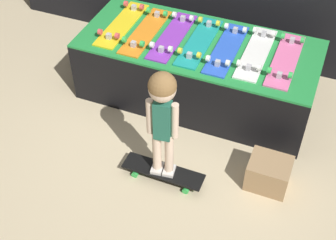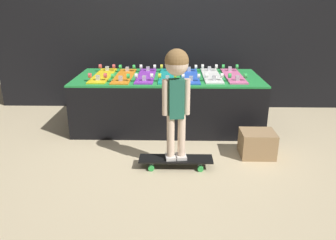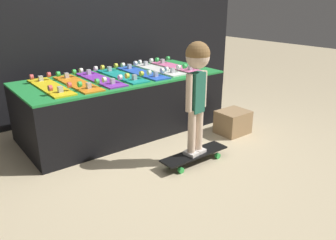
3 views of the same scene
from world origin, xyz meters
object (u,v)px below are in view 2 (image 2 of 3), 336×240
storage_box (257,144)px  child (177,84)px  skateboard_blue_on_rack (190,75)px  skateboard_pink_on_rack (233,75)px  skateboard_teal_on_rack (168,75)px  skateboard_orange_on_rack (124,75)px  skateboard_purple_on_rack (146,75)px  skateboard_on_floor (176,160)px  skateboard_yellow_on_rack (103,75)px  skateboard_white_on_rack (211,75)px

storage_box → child: bearing=-161.9°
skateboard_blue_on_rack → skateboard_pink_on_rack: size_ratio=1.00×
skateboard_teal_on_rack → skateboard_pink_on_rack: (0.76, 0.02, 0.00)m
child → storage_box: 1.06m
skateboard_orange_on_rack → skateboard_purple_on_rack: (0.25, 0.02, 0.00)m
skateboard_on_floor → skateboard_orange_on_rack: bearing=119.7°
skateboard_yellow_on_rack → storage_box: bearing=-26.5°
skateboard_pink_on_rack → storage_box: (0.13, -0.84, -0.50)m
skateboard_purple_on_rack → skateboard_yellow_on_rack: bearing=178.9°
storage_box → skateboard_pink_on_rack: bearing=98.6°
skateboard_yellow_on_rack → skateboard_orange_on_rack: size_ratio=1.00×
skateboard_orange_on_rack → skateboard_white_on_rack: (1.01, 0.05, 0.00)m
skateboard_yellow_on_rack → skateboard_teal_on_rack: size_ratio=1.00×
skateboard_blue_on_rack → skateboard_white_on_rack: same height
skateboard_yellow_on_rack → skateboard_pink_on_rack: 1.52m
skateboard_white_on_rack → skateboard_on_floor: skateboard_white_on_rack is taller
skateboard_teal_on_rack → storage_box: (0.88, -0.82, -0.50)m
skateboard_orange_on_rack → storage_box: size_ratio=2.44×
skateboard_blue_on_rack → skateboard_on_floor: skateboard_blue_on_rack is taller
skateboard_white_on_rack → storage_box: size_ratio=2.44×
storage_box → skateboard_yellow_on_rack: bearing=153.5°
skateboard_purple_on_rack → skateboard_teal_on_rack: bearing=1.8°
storage_box → skateboard_orange_on_rack: bearing=150.4°
skateboard_purple_on_rack → storage_box: bearing=-35.4°
skateboard_teal_on_rack → skateboard_pink_on_rack: bearing=1.4°
skateboard_white_on_rack → child: (-0.41, -1.10, 0.16)m
skateboard_yellow_on_rack → skateboard_purple_on_rack: (0.51, -0.01, 0.00)m
skateboard_purple_on_rack → skateboard_blue_on_rack: same height
skateboard_yellow_on_rack → skateboard_pink_on_rack: bearing=0.6°
skateboard_orange_on_rack → skateboard_on_floor: bearing=-60.3°
skateboard_purple_on_rack → skateboard_teal_on_rack: same height
skateboard_on_floor → child: bearing=0.0°
skateboard_pink_on_rack → skateboard_on_floor: (-0.66, -1.09, -0.55)m
skateboard_yellow_on_rack → skateboard_orange_on_rack: same height
skateboard_orange_on_rack → skateboard_teal_on_rack: size_ratio=1.00×
skateboard_blue_on_rack → skateboard_white_on_rack: bearing=8.1°
child → storage_box: size_ratio=3.01×
skateboard_white_on_rack → skateboard_pink_on_rack: 0.25m
skateboard_yellow_on_rack → skateboard_teal_on_rack: same height
child → skateboard_pink_on_rack: bearing=51.2°
skateboard_blue_on_rack → storage_box: 1.14m
skateboard_orange_on_rack → child: bearing=-60.3°
skateboard_teal_on_rack → child: (0.09, -1.08, 0.16)m
skateboard_yellow_on_rack → skateboard_purple_on_rack: 0.51m
skateboard_yellow_on_rack → child: child is taller
skateboard_yellow_on_rack → child: (0.85, -1.08, 0.16)m
skateboard_purple_on_rack → storage_box: 1.48m
skateboard_orange_on_rack → skateboard_white_on_rack: 1.01m
skateboard_blue_on_rack → skateboard_pink_on_rack: 0.51m
skateboard_yellow_on_rack → skateboard_white_on_rack: (1.26, 0.02, 0.00)m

